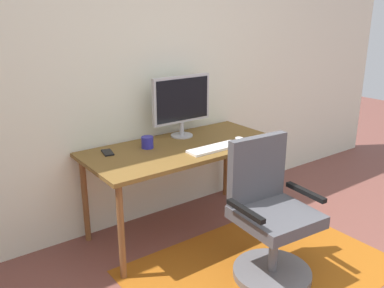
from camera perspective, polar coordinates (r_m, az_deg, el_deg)
name	(u,v)px	position (r m, az deg, el deg)	size (l,w,h in m)	color
wall_back	(148,62)	(3.36, -6.03, 11.14)	(6.00, 0.10, 2.60)	silver
area_rug	(261,268)	(3.01, 9.44, -16.50)	(1.73, 1.20, 0.01)	#A05314
desk	(183,154)	(3.18, -1.22, -1.36)	(1.51, 0.70, 0.71)	brown
monitor	(182,101)	(3.32, -1.44, 5.86)	(0.53, 0.18, 0.49)	#B2B2B7
keyboard	(214,148)	(3.08, 3.07, -0.58)	(0.43, 0.13, 0.02)	white
computer_mouse	(240,139)	(3.28, 6.66, 0.67)	(0.06, 0.10, 0.03)	white
coffee_cup	(147,142)	(3.12, -6.15, 0.23)	(0.09, 0.09, 0.09)	#2B2A9B
cell_phone	(108,152)	(3.06, -11.52, -1.15)	(0.07, 0.14, 0.01)	black
office_chair	(270,222)	(2.79, 10.61, -10.48)	(0.57, 0.52, 0.92)	slate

